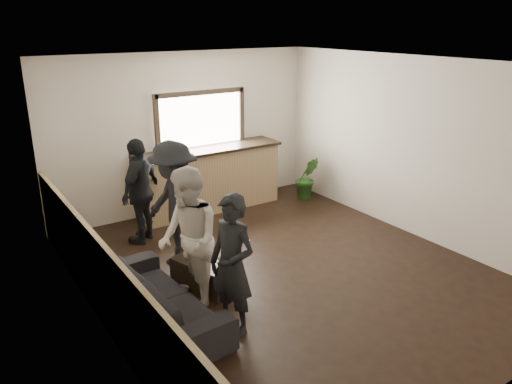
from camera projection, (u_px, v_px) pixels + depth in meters
ground at (284, 271)px, 6.92m from camera, size 5.00×6.00×0.01m
room_shell at (238, 179)px, 6.05m from camera, size 5.01×6.01×2.80m
bar_counter at (209, 175)px, 8.99m from camera, size 2.70×0.68×2.13m
sofa at (160, 298)px, 5.67m from camera, size 0.92×2.07×0.59m
coffee_table at (205, 274)px, 6.44m from camera, size 0.70×0.94×0.37m
cup_a at (188, 255)px, 6.45m from camera, size 0.12×0.12×0.09m
cup_b at (221, 259)px, 6.36m from camera, size 0.13×0.13×0.08m
potted_plant at (307, 178)px, 9.62m from camera, size 0.56×0.51×0.83m
person_a at (232, 265)px, 5.36m from camera, size 0.54×0.67×1.59m
person_b at (189, 240)px, 5.81m from camera, size 0.78×0.93×1.73m
person_c at (175, 206)px, 6.79m from camera, size 0.80×1.23×1.80m
person_d at (141, 191)px, 7.61m from camera, size 1.00×0.92×1.64m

